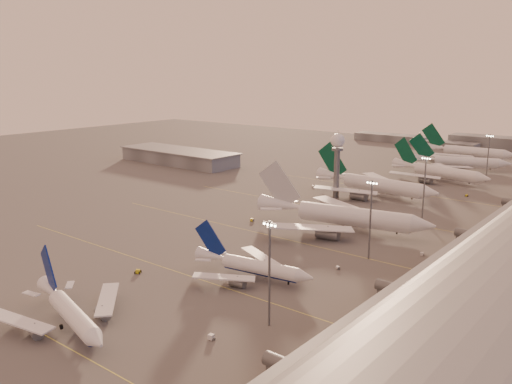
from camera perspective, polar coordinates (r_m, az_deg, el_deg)
The scene contains 24 objects.
ground at distance 167.27m, azimuth -14.77°, elevation -7.80°, with size 700.00×700.00×0.00m, color #5A5858.
taxiway_markings at distance 186.07m, azimuth 5.01°, elevation -5.29°, with size 180.00×185.25×0.02m.
hangar at distance 343.15m, azimuth -8.12°, elevation 3.74°, with size 82.00×27.00×8.50m.
radar_tower at distance 247.25m, azimuth 8.55°, elevation 4.13°, with size 6.40×6.40×31.10m.
mast_a at distance 123.11m, azimuth 1.42°, elevation -8.11°, with size 3.60×0.56×25.00m.
mast_b at distance 169.36m, azimuth 11.96°, elevation -2.51°, with size 3.60×0.56×25.00m.
mast_c at distance 220.42m, azimuth 17.30°, elevation 0.73°, with size 3.60×0.56×25.00m.
mast_d at distance 305.43m, azimuth 23.23°, elevation 3.50°, with size 3.60×0.56×25.00m.
distant_horizon at distance 438.37m, azimuth 21.92°, elevation 4.84°, with size 165.00×37.50×9.00m.
narrowbody_near at distance 133.12m, azimuth -18.99°, elevation -12.11°, with size 38.99×30.71×15.54m.
narrowbody_mid at distance 153.62m, azimuth -0.39°, elevation -8.02°, with size 38.27×30.35×15.00m.
widebody_white at distance 200.49m, azimuth 9.10°, elevation -2.85°, with size 67.02×53.23×23.78m.
greentail_a at distance 257.64m, azimuth 12.39°, elevation 0.51°, with size 63.71×51.33×23.13m.
greentail_b at distance 301.46m, azimuth 18.74°, elevation 1.82°, with size 57.22×45.73×21.07m.
greentail_c at distance 338.17m, azimuth 20.61°, elevation 2.80°, with size 55.22×43.89×20.77m.
greentail_d at distance 379.71m, azimuth 21.35°, elevation 3.80°, with size 61.26×49.50×22.26m.
gsv_catering_a at distance 121.73m, azimuth -4.66°, elevation -14.28°, with size 5.90×3.18×4.66m.
gsv_tug_mid at distance 161.67m, azimuth -12.33°, elevation -8.19°, with size 3.77×4.33×1.06m.
gsv_truck_b at distance 162.47m, azimuth 8.69°, elevation -7.77°, with size 4.98×3.38×1.90m.
gsv_truck_c at distance 209.72m, azimuth -0.32°, elevation -2.81°, with size 6.14×3.50×2.34m.
gsv_catering_b at distance 179.66m, azimuth 17.15°, elevation -5.82°, with size 5.37×3.41×4.07m.
gsv_tug_far at distance 227.03m, azimuth 8.42°, elevation -1.90°, with size 4.22×4.38×1.09m.
gsv_truck_d at distance 272.30m, azimuth 6.05°, elevation 0.72°, with size 1.86×4.78×1.92m.
gsv_tug_hangar at distance 269.18m, azimuth 21.28°, elevation -0.35°, with size 3.15×2.00×0.87m.
Camera 1 is at (127.52, -91.60, 57.69)m, focal length 38.00 mm.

